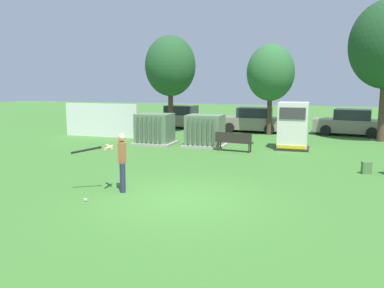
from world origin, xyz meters
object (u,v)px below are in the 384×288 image
Objects in this scene: backpack at (366,168)px; parked_car_left_of_center at (253,121)px; transformer_west at (155,129)px; transformer_mid_west at (205,131)px; sports_ball at (85,200)px; parked_car_leftmost at (180,117)px; parked_car_right_of_center at (350,123)px; batter at (120,159)px; generator_enclosure at (293,126)px; park_bench at (234,140)px.

parked_car_left_of_center reaches higher than backpack.
transformer_west is at bearing 158.58° from backpack.
transformer_mid_west is 0.49× the size of parked_car_left_of_center.
parked_car_leftmost is (-3.54, 17.34, 0.71)m from sports_ball.
transformer_west is 12.34m from parked_car_right_of_center.
generator_enclosure is at bearing 64.41° from batter.
parked_car_right_of_center is at bearing 89.12° from backpack.
backpack is at bearing -90.88° from parked_car_right_of_center.
transformer_mid_west is at bearing 87.16° from sports_ball.
sports_ball is at bearing -78.46° from parked_car_leftmost.
parked_car_right_of_center is at bearing 54.86° from park_bench.
backpack is 0.10× the size of parked_car_right_of_center.
generator_enclosure is 11.60m from sports_ball.
parked_car_right_of_center is (3.06, 6.44, -0.38)m from generator_enclosure.
batter is 19.33× the size of sports_ball.
transformer_west and parked_car_left_of_center have the same top height.
batter is at bearing 72.54° from sports_ball.
parked_car_left_of_center is (-0.40, 7.77, 0.22)m from park_bench.
batter is 0.40× the size of parked_car_right_of_center.
backpack is 0.10× the size of parked_car_leftmost.
park_bench is 9.80m from parked_car_right_of_center.
backpack is (9.95, -3.90, -0.57)m from transformer_west.
transformer_west is 1.21× the size of batter.
transformer_west is 0.91× the size of generator_enclosure.
transformer_mid_west is 23.33× the size of sports_ball.
generator_enclosure reaches higher than sports_ball.
transformer_mid_west is at bearing -173.57° from generator_enclosure.
transformer_mid_west is 6.82m from parked_car_left_of_center.
generator_enclosure is (7.06, 0.63, 0.35)m from transformer_west.
transformer_west is 0.49× the size of parked_car_left_of_center.
parked_car_leftmost is at bearing 118.85° from transformer_mid_west.
transformer_west is 10.15m from sports_ball.
parked_car_right_of_center is at bearing 2.25° from parked_car_left_of_center.
transformer_mid_west and parked_car_left_of_center have the same top height.
parked_car_leftmost is at bearing 177.97° from parked_car_right_of_center.
generator_enclosure is at bearing 122.53° from backpack.
generator_enclosure is 10.81m from parked_car_leftmost.
parked_car_left_of_center is (-2.98, 6.20, -0.38)m from generator_enclosure.
transformer_west reaches higher than backpack.
backpack reaches higher than sports_ball.
generator_enclosure is at bearing -64.33° from parked_car_left_of_center.
transformer_west is 7.10m from generator_enclosure.
batter reaches higher than parked_car_right_of_center.
parked_car_leftmost reaches higher than backpack.
sports_ball is (-0.40, -1.29, -0.93)m from batter.
transformer_west is 1.14× the size of park_bench.
park_bench is 9.22m from sports_ball.
parked_car_left_of_center is 6.04m from parked_car_right_of_center.
park_bench is at bearing -55.53° from parked_car_leftmost.
generator_enclosure reaches higher than parked_car_right_of_center.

